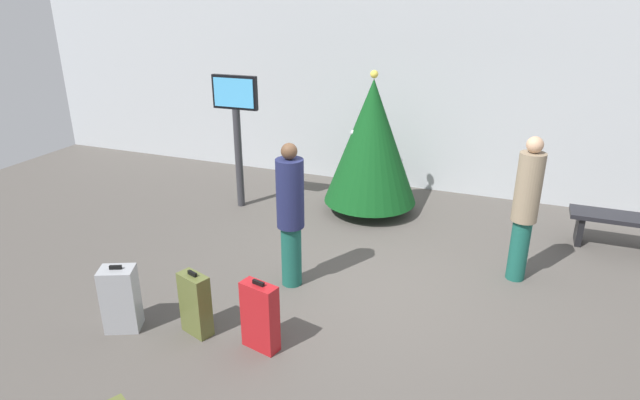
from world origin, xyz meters
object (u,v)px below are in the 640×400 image
(holiday_tree, at_px, (372,142))
(traveller_1, at_px, (526,206))
(suitcase_1, at_px, (260,316))
(flight_info_kiosk, at_px, (236,120))
(suitcase_2, at_px, (195,304))
(waiting_bench, at_px, (619,224))
(suitcase_0, at_px, (121,299))
(traveller_0, at_px, (290,213))

(holiday_tree, xyz_separation_m, traveller_1, (2.28, -1.41, -0.18))
(suitcase_1, bearing_deg, flight_info_kiosk, 122.03)
(suitcase_1, xyz_separation_m, suitcase_2, (-0.73, -0.02, -0.02))
(flight_info_kiosk, distance_m, traveller_1, 4.43)
(flight_info_kiosk, xyz_separation_m, waiting_bench, (5.57, 0.51, -1.08))
(traveller_1, bearing_deg, holiday_tree, 148.32)
(traveller_1, height_order, suitcase_1, traveller_1)
(holiday_tree, relative_size, waiting_bench, 1.75)
(suitcase_0, bearing_deg, waiting_bench, 38.18)
(suitcase_1, bearing_deg, traveller_0, 100.00)
(suitcase_0, bearing_deg, holiday_tree, 69.27)
(traveller_0, bearing_deg, waiting_bench, 33.47)
(suitcase_1, distance_m, suitcase_2, 0.73)
(flight_info_kiosk, bearing_deg, holiday_tree, 14.77)
(flight_info_kiosk, relative_size, traveller_0, 1.20)
(waiting_bench, height_order, suitcase_2, suitcase_2)
(waiting_bench, height_order, suitcase_1, suitcase_1)
(holiday_tree, relative_size, suitcase_0, 3.00)
(waiting_bench, bearing_deg, holiday_tree, 179.55)
(traveller_1, bearing_deg, suitcase_1, -134.31)
(traveller_1, xyz_separation_m, suitcase_1, (-2.30, -2.36, -0.60))
(waiting_bench, height_order, traveller_0, traveller_0)
(suitcase_1, bearing_deg, waiting_bench, 46.44)
(waiting_bench, xyz_separation_m, traveller_0, (-3.77, -2.49, 0.58))
(flight_info_kiosk, xyz_separation_m, traveller_1, (4.32, -0.87, -0.47))
(waiting_bench, height_order, suitcase_0, suitcase_0)
(traveller_0, height_order, suitcase_0, traveller_0)
(traveller_0, relative_size, suitcase_0, 2.37)
(holiday_tree, distance_m, flight_info_kiosk, 2.13)
(holiday_tree, height_order, traveller_1, holiday_tree)
(holiday_tree, relative_size, suitcase_1, 2.95)
(flight_info_kiosk, height_order, suitcase_0, flight_info_kiosk)
(suitcase_1, relative_size, suitcase_2, 1.06)
(suitcase_2, bearing_deg, waiting_bench, 41.22)
(traveller_0, height_order, suitcase_2, traveller_0)
(waiting_bench, xyz_separation_m, suitcase_1, (-3.55, -3.73, 0.01))
(holiday_tree, xyz_separation_m, suitcase_1, (-0.02, -3.76, -0.79))
(traveller_1, xyz_separation_m, suitcase_2, (-3.03, -2.37, -0.62))
(traveller_0, bearing_deg, suitcase_1, -80.00)
(waiting_bench, relative_size, suitcase_1, 1.68)
(traveller_1, height_order, suitcase_2, traveller_1)
(waiting_bench, distance_m, suitcase_0, 6.42)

